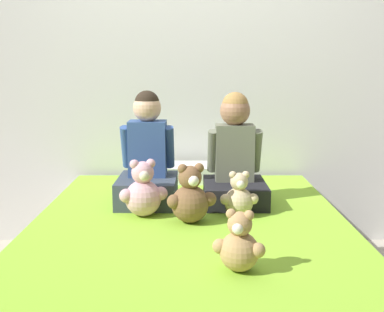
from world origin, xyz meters
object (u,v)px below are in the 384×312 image
object	(u,v)px
child_on_right	(237,161)
teddy_bear_at_foot_of_bed	(241,245)
teddy_bear_held_by_left_child	(145,192)
teddy_bear_held_by_right_child	(241,197)
teddy_bear_between_children	(193,198)
pillow_at_headboard	(192,173)
bed	(192,268)
child_on_left	(149,162)

from	to	relation	value
child_on_right	teddy_bear_at_foot_of_bed	xyz separation A→B (m)	(-0.06, -0.94, -0.14)
teddy_bear_held_by_left_child	teddy_bear_held_by_right_child	distance (m)	0.49
teddy_bear_between_children	pillow_at_headboard	distance (m)	0.88
teddy_bear_at_foot_of_bed	teddy_bear_held_by_right_child	bearing A→B (deg)	100.92
teddy_bear_held_by_right_child	child_on_right	bearing A→B (deg)	85.91
child_on_right	teddy_bear_at_foot_of_bed	size ratio (longest dim) A/B	2.59
bed	child_on_right	world-z (taller)	child_on_right
child_on_left	teddy_bear_held_by_left_child	distance (m)	0.28
bed	teddy_bear_held_by_left_child	xyz separation A→B (m)	(-0.24, 0.08, 0.38)
teddy_bear_held_by_left_child	teddy_bear_between_children	world-z (taller)	same
bed	teddy_bear_between_children	xyz separation A→B (m)	(0.01, -0.03, 0.38)
child_on_left	child_on_right	xyz separation A→B (m)	(0.49, 0.00, 0.01)
bed	teddy_bear_held_by_right_child	bearing A→B (deg)	16.68
teddy_bear_at_foot_of_bed	pillow_at_headboard	size ratio (longest dim) A/B	0.53
teddy_bear_at_foot_of_bed	bed	bearing A→B (deg)	123.67
bed	teddy_bear_between_children	bearing A→B (deg)	-78.59
bed	child_on_right	bearing A→B (deg)	53.99
teddy_bear_between_children	teddy_bear_at_foot_of_bed	size ratio (longest dim) A/B	1.24
child_on_left	teddy_bear_held_by_left_child	world-z (taller)	child_on_left
child_on_right	bed	bearing A→B (deg)	-126.31
child_on_right	pillow_at_headboard	world-z (taller)	child_on_right
bed	child_on_right	distance (m)	0.65
child_on_right	teddy_bear_between_children	world-z (taller)	child_on_right
teddy_bear_held_by_left_child	teddy_bear_at_foot_of_bed	size ratio (longest dim) A/B	1.24
bed	teddy_bear_held_by_right_child	world-z (taller)	teddy_bear_held_by_right_child
bed	pillow_at_headboard	distance (m)	0.91
child_on_left	pillow_at_headboard	world-z (taller)	child_on_left
teddy_bear_held_by_right_child	teddy_bear_at_foot_of_bed	size ratio (longest dim) A/B	0.99
bed	teddy_bear_between_children	size ratio (longest dim) A/B	6.86
child_on_left	teddy_bear_held_by_right_child	distance (m)	0.58
teddy_bear_at_foot_of_bed	child_on_right	bearing A→B (deg)	102.46
bed	teddy_bear_at_foot_of_bed	bearing A→B (deg)	-72.61
teddy_bear_held_by_right_child	teddy_bear_at_foot_of_bed	bearing A→B (deg)	-99.52
child_on_left	teddy_bear_held_by_right_child	xyz separation A→B (m)	(0.49, -0.27, -0.13)
child_on_right	teddy_bear_at_foot_of_bed	distance (m)	0.96
child_on_right	teddy_bear_at_foot_of_bed	bearing A→B (deg)	-94.12
child_on_right	teddy_bear_held_by_left_child	bearing A→B (deg)	-151.96
teddy_bear_between_children	pillow_at_headboard	xyz separation A→B (m)	(-0.01, 0.88, -0.07)
child_on_right	teddy_bear_held_by_right_child	world-z (taller)	child_on_right
teddy_bear_held_by_right_child	pillow_at_headboard	size ratio (longest dim) A/B	0.52
child_on_left	teddy_bear_between_children	distance (m)	0.45
teddy_bear_between_children	bed	bearing A→B (deg)	87.07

